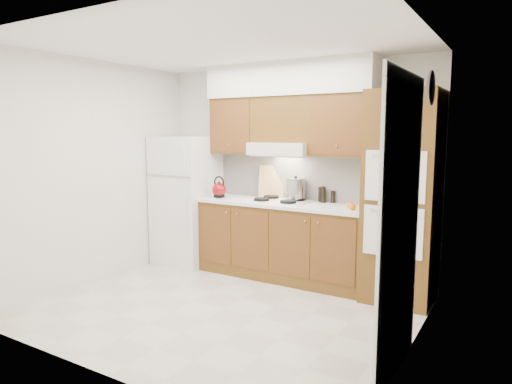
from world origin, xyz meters
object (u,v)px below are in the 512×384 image
oven_cabinet (402,198)px  stock_pot (296,189)px  fridge (187,200)px  kettle (219,190)px

oven_cabinet → stock_pot: oven_cabinet is taller
fridge → kettle: 0.60m
oven_cabinet → stock_pot: (-1.31, 0.16, -0.01)m
kettle → fridge: bearing=174.9°
oven_cabinet → kettle: oven_cabinet is taller
fridge → oven_cabinet: bearing=0.7°
kettle → oven_cabinet: bearing=1.7°
kettle → stock_pot: size_ratio=0.75×
oven_cabinet → stock_pot: bearing=172.9°
oven_cabinet → kettle: (-2.28, -0.08, -0.06)m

